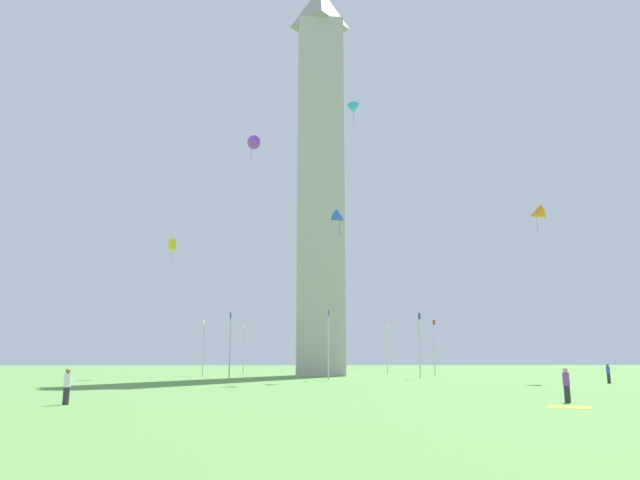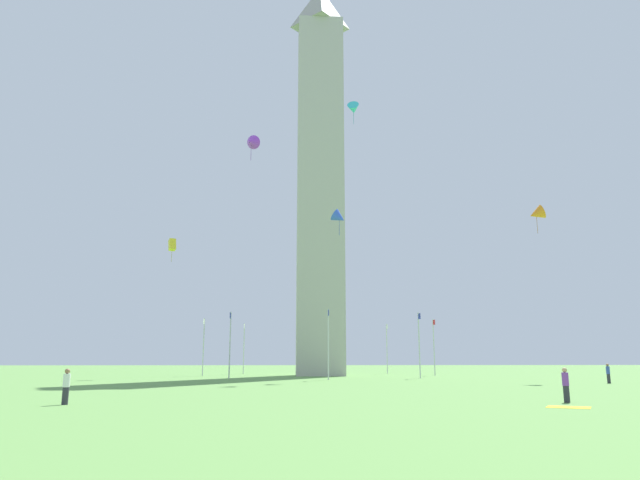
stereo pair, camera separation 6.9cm
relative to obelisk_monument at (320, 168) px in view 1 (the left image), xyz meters
The scene contains 19 objects.
ground_plane 28.01m from the obelisk_monument, ahead, with size 260.00×260.00×0.00m, color #609347.
obelisk_monument is the anchor object (origin of this frame).
flagpole_n 28.31m from the obelisk_monument, ahead, with size 1.12×0.14×7.26m.
flagpole_ne 28.30m from the obelisk_monument, 44.82° to the left, with size 1.12×0.14×7.26m.
flagpole_e 28.28m from the obelisk_monument, 89.75° to the left, with size 1.12×0.14×7.26m.
flagpole_se 28.25m from the obelisk_monument, 134.82° to the left, with size 1.12×0.14×7.26m.
flagpole_s 28.24m from the obelisk_monument, behind, with size 1.12×0.14×7.26m.
flagpole_sw 28.25m from the obelisk_monument, 134.82° to the right, with size 1.12×0.14×7.26m.
flagpole_w 28.28m from the obelisk_monument, 89.75° to the right, with size 1.12×0.14×7.26m.
flagpole_nw 28.30m from the obelisk_monument, 44.82° to the right, with size 1.12×0.14×7.26m.
person_purple_shirt 54.93m from the obelisk_monument, 11.44° to the left, with size 0.32×0.32×1.68m.
person_white_shirt 56.06m from the obelisk_monument, 17.40° to the right, with size 0.32×0.32×1.65m.
person_blue_shirt 43.97m from the obelisk_monument, 44.30° to the left, with size 0.32×0.32×1.70m.
kite_purple_delta 19.12m from the obelisk_monument, 26.30° to the right, with size 2.13×1.98×3.02m.
kite_cyan_delta 11.30m from the obelisk_monument, 19.92° to the left, with size 2.08×1.79×2.93m.
kite_yellow_box 22.96m from the obelisk_monument, 71.10° to the right, with size 1.29×1.14×2.88m.
kite_blue_delta 19.21m from the obelisk_monument, ahead, with size 1.85×2.14×2.89m.
kite_orange_delta 30.27m from the obelisk_monument, 50.94° to the left, with size 1.86×2.09×3.08m.
picnic_blanket_near_first_person 57.49m from the obelisk_monument, ahead, with size 1.80×1.40×0.01m, color yellow.
Camera 1 is at (75.15, -4.40, 2.09)m, focal length 32.15 mm.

